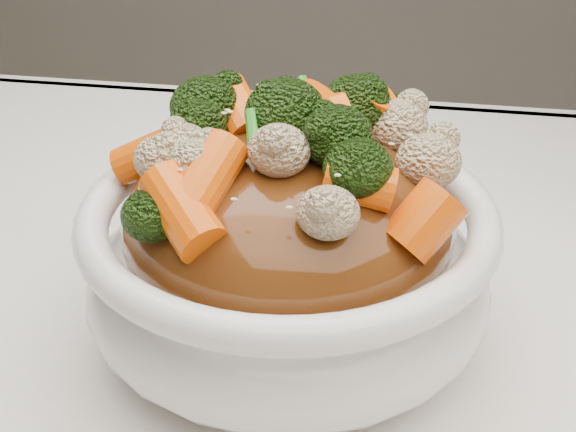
# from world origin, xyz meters

# --- Properties ---
(tablecloth) EXTENTS (1.20, 0.80, 0.04)m
(tablecloth) POSITION_xyz_m (0.00, 0.00, 0.73)
(tablecloth) COLOR white
(tablecloth) RESTS_ON dining_table
(bowl) EXTENTS (0.28, 0.28, 0.09)m
(bowl) POSITION_xyz_m (-0.06, 0.02, 0.80)
(bowl) COLOR white
(bowl) RESTS_ON tablecloth
(sauce_base) EXTENTS (0.22, 0.22, 0.10)m
(sauce_base) POSITION_xyz_m (-0.06, 0.02, 0.83)
(sauce_base) COLOR #552A0E
(sauce_base) RESTS_ON bowl
(carrots) EXTENTS (0.22, 0.22, 0.05)m
(carrots) POSITION_xyz_m (-0.06, 0.02, 0.90)
(carrots) COLOR #FC6008
(carrots) RESTS_ON sauce_base
(broccoli) EXTENTS (0.22, 0.22, 0.05)m
(broccoli) POSITION_xyz_m (-0.06, 0.02, 0.90)
(broccoli) COLOR black
(broccoli) RESTS_ON sauce_base
(cauliflower) EXTENTS (0.22, 0.22, 0.04)m
(cauliflower) POSITION_xyz_m (-0.06, 0.02, 0.89)
(cauliflower) COLOR beige
(cauliflower) RESTS_ON sauce_base
(scallions) EXTENTS (0.17, 0.17, 0.02)m
(scallions) POSITION_xyz_m (-0.06, 0.02, 0.90)
(scallions) COLOR #2C8B20
(scallions) RESTS_ON sauce_base
(sesame_seeds) EXTENTS (0.20, 0.20, 0.01)m
(sesame_seeds) POSITION_xyz_m (-0.06, 0.02, 0.90)
(sesame_seeds) COLOR beige
(sesame_seeds) RESTS_ON sauce_base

